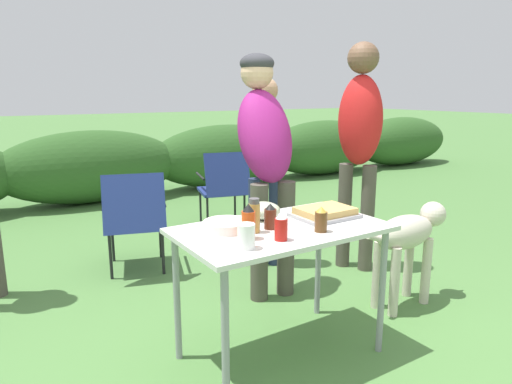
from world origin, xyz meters
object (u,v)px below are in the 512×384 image
at_px(beer_bottle, 321,220).
at_px(folding_table, 282,241).
at_px(camp_chair_green_behind_table, 135,217).
at_px(spice_jar, 254,216).
at_px(standing_person_in_red_jacket, 360,134).
at_px(plate_stack, 226,225).
at_px(paper_cup_stack, 246,236).
at_px(camp_chair_near_hedge, 224,185).
at_px(food_tray, 325,213).
at_px(dog, 409,237).
at_px(bbq_sauce_bottle, 270,217).
at_px(ketchup_bottle, 281,227).
at_px(standing_person_in_olive_jacket, 265,147).
at_px(standing_person_with_beanie, 265,154).
at_px(hot_sauce_bottle, 248,222).
at_px(mixing_bowl, 263,210).

bearing_deg(beer_bottle, folding_table, 125.35).
relative_size(beer_bottle, camp_chair_green_behind_table, 0.16).
xyz_separation_m(spice_jar, standing_person_in_red_jacket, (1.44, 0.73, 0.28)).
bearing_deg(plate_stack, paper_cup_stack, -101.02).
bearing_deg(plate_stack, camp_chair_near_hedge, 61.86).
xyz_separation_m(food_tray, spice_jar, (-0.49, -0.02, 0.06)).
bearing_deg(dog, folding_table, -89.27).
relative_size(spice_jar, camp_chair_near_hedge, 0.21).
bearing_deg(bbq_sauce_bottle, dog, 2.25).
bearing_deg(ketchup_bottle, dog, 10.54).
height_order(standing_person_in_olive_jacket, standing_person_with_beanie, standing_person_in_olive_jacket).
height_order(bbq_sauce_bottle, dog, bbq_sauce_bottle).
height_order(ketchup_bottle, standing_person_in_olive_jacket, standing_person_in_olive_jacket).
bearing_deg(hot_sauce_bottle, plate_stack, 97.43).
bearing_deg(paper_cup_stack, standing_person_in_red_jacket, 29.86).
relative_size(beer_bottle, camp_chair_near_hedge, 0.16).
relative_size(folding_table, hot_sauce_bottle, 6.29).
relative_size(mixing_bowl, standing_person_in_red_jacket, 0.11).
distance_m(beer_bottle, camp_chair_green_behind_table, 1.84).
bearing_deg(spice_jar, hot_sauce_bottle, -137.07).
distance_m(beer_bottle, standing_person_in_olive_jacket, 1.00).
bearing_deg(standing_person_in_red_jacket, mixing_bowl, -94.53).
distance_m(bbq_sauce_bottle, dog, 1.20).
relative_size(ketchup_bottle, dog, 0.17).
height_order(food_tray, ketchup_bottle, ketchup_bottle).
bearing_deg(dog, standing_person_in_olive_jacket, -137.60).
bearing_deg(food_tray, hot_sauce_bottle, -170.15).
relative_size(paper_cup_stack, spice_jar, 0.66).
bearing_deg(camp_chair_near_hedge, spice_jar, -99.87).
distance_m(mixing_bowl, bbq_sauce_bottle, 0.20).
bearing_deg(bbq_sauce_bottle, mixing_bowl, 67.37).
bearing_deg(dog, ketchup_bottle, -81.52).
height_order(folding_table, spice_jar, spice_jar).
bearing_deg(standing_person_in_red_jacket, beer_bottle, -79.64).
bearing_deg(spice_jar, beer_bottle, -30.41).
height_order(bbq_sauce_bottle, spice_jar, spice_jar).
height_order(paper_cup_stack, ketchup_bottle, ketchup_bottle).
relative_size(standing_person_in_olive_jacket, dog, 2.12).
bearing_deg(spice_jar, camp_chair_near_hedge, 65.05).
relative_size(plate_stack, camp_chair_green_behind_table, 0.28).
relative_size(folding_table, camp_chair_near_hedge, 1.32).
relative_size(paper_cup_stack, standing_person_in_red_jacket, 0.06).
distance_m(food_tray, bbq_sauce_bottle, 0.39).
bearing_deg(dog, plate_stack, -94.37).
height_order(ketchup_bottle, beer_bottle, ketchup_bottle).
bearing_deg(ketchup_bottle, beer_bottle, 0.81).
bearing_deg(ketchup_bottle, food_tray, 24.05).
distance_m(food_tray, camp_chair_near_hedge, 2.37).
bearing_deg(paper_cup_stack, spice_jar, 49.54).
xyz_separation_m(hot_sauce_bottle, standing_person_in_red_jacket, (1.52, 0.80, 0.28)).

